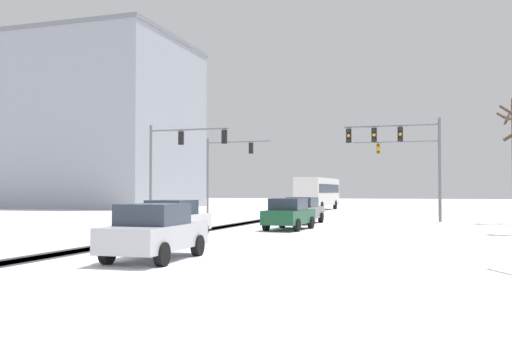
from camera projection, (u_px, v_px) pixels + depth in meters
The scene contains 13 objects.
wheel_track_left_lane at pixel (161, 237), 24.61m from camera, with size 1.12×35.42×0.01m, color #38383D.
wheel_track_right_lane at pixel (167, 237), 24.52m from camera, with size 1.05×35.42×0.01m, color #38383D.
sidewalk_kerb_right at pixel (486, 248), 19.07m from camera, with size 4.00×35.42×0.12m, color white.
traffic_signal_near_right at pixel (400, 146), 35.24m from camera, with size 5.93×0.45×6.50m.
traffic_signal_near_left at pixel (177, 152), 37.86m from camera, with size 5.72×0.42×6.50m.
traffic_signal_far_right at pixel (414, 161), 46.46m from camera, with size 7.01×0.66×6.50m.
traffic_signal_far_left at pixel (224, 163), 47.38m from camera, with size 5.75×0.46×6.50m.
car_grey_lead at pixel (303, 210), 34.74m from camera, with size 1.98×4.17×1.62m.
car_dark_green_second at pixel (289, 214), 29.10m from camera, with size 2.01×4.19×1.62m.
car_white_third at pixel (173, 219), 23.31m from camera, with size 1.84×4.10×1.62m.
car_silver_fourth at pixel (155, 232), 16.24m from camera, with size 1.96×4.16×1.62m.
bus_oncoming at pixel (318, 191), 59.96m from camera, with size 2.84×11.05×3.38m.
office_building_far_left_block at pixel (89, 125), 71.35m from camera, with size 24.50×19.21×20.73m.
Camera 1 is at (9.24, -6.11, 1.97)m, focal length 39.60 mm.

